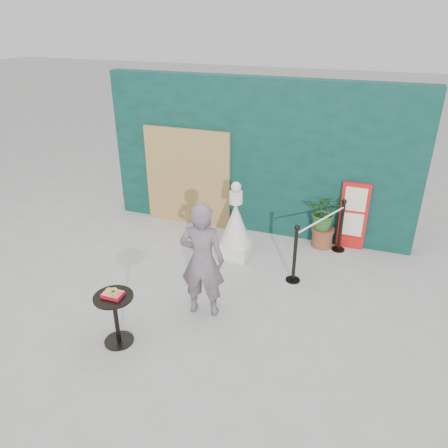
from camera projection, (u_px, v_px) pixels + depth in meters
ground at (197, 320)px, 6.37m from camera, size 60.00×60.00×0.00m
back_wall at (258, 158)px, 8.37m from camera, size 6.00×0.30×3.00m
bamboo_fence at (187, 178)px, 8.83m from camera, size 1.80×0.08×2.00m
woman at (202, 261)px, 6.16m from camera, size 0.69×0.50×1.77m
menu_board at (353, 216)px, 8.01m from camera, size 0.50×0.07×1.30m
statue at (236, 227)px, 7.74m from camera, size 0.57×0.57×1.45m
cafe_table at (115, 312)px, 5.74m from camera, size 0.52×0.52×0.75m
food_basket at (113, 294)px, 5.61m from camera, size 0.26×0.19×0.11m
planter at (324, 216)px, 8.08m from camera, size 0.63×0.55×1.07m
stanchion_barrier at (319, 240)px, 7.53m from camera, size 0.84×1.54×1.03m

